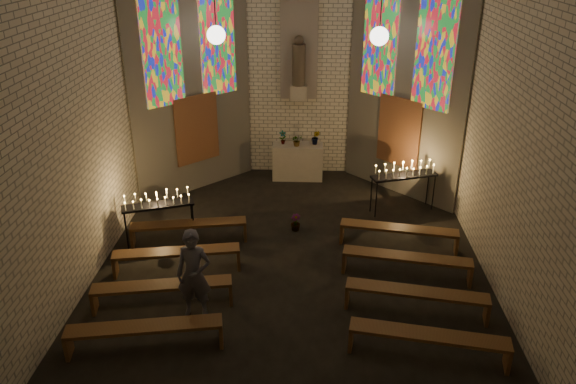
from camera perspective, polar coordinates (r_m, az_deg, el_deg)
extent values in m
plane|color=black|center=(11.27, 0.18, -9.69)|extent=(12.00, 12.00, 0.00)
cube|color=beige|center=(15.54, 1.14, 14.21)|extent=(8.00, 0.02, 7.00)
cube|color=beige|center=(4.39, -3.10, -16.79)|extent=(8.00, 0.02, 7.00)
cube|color=beige|center=(10.64, -22.03, 7.27)|extent=(0.02, 12.00, 7.00)
cube|color=beige|center=(10.36, 23.06, 6.64)|extent=(0.02, 12.00, 7.00)
cube|color=beige|center=(14.64, -10.11, 13.16)|extent=(2.72, 2.72, 7.00)
cube|color=beige|center=(14.50, 12.22, 12.88)|extent=(2.72, 2.72, 7.00)
cube|color=#4C3F8C|center=(14.00, -12.75, 14.50)|extent=(0.78, 0.78, 3.00)
cube|color=#4C3F8C|center=(14.86, -7.21, 15.49)|extent=(0.78, 0.78, 3.00)
cube|color=#4C3F8C|center=(14.76, 9.40, 15.29)|extent=(0.78, 0.78, 3.00)
cube|color=#4C3F8C|center=(13.83, 14.78, 14.17)|extent=(0.78, 0.78, 3.00)
cube|color=brown|center=(14.97, -9.24, 6.33)|extent=(0.95, 0.95, 1.80)
cube|color=brown|center=(14.84, 11.20, 6.01)|extent=(0.95, 0.95, 1.80)
cube|color=gray|center=(15.46, 1.13, 14.15)|extent=(1.00, 0.12, 2.60)
cube|color=beige|center=(15.57, 1.08, 10.07)|extent=(0.45, 0.30, 0.40)
cylinder|color=brown|center=(15.39, 1.10, 12.77)|extent=(0.36, 0.36, 1.10)
sphere|color=brown|center=(15.26, 1.12, 15.16)|extent=(0.26, 0.26, 0.26)
sphere|color=white|center=(13.73, -7.31, 15.54)|extent=(0.44, 0.44, 0.44)
sphere|color=white|center=(13.62, 9.26, 15.35)|extent=(0.44, 0.44, 0.44)
cube|color=beige|center=(15.86, 0.99, 3.12)|extent=(1.40, 0.60, 1.00)
imported|color=#4C723F|center=(15.67, -0.54, 5.56)|extent=(0.24, 0.20, 0.39)
imported|color=#4C723F|center=(15.54, 0.92, 5.28)|extent=(0.38, 0.36, 0.33)
imported|color=#4C723F|center=(15.66, 2.84, 5.57)|extent=(0.26, 0.23, 0.41)
imported|color=#4C723F|center=(13.17, 0.77, -3.12)|extent=(0.29, 0.29, 0.41)
cube|color=black|center=(12.74, -13.09, -1.32)|extent=(1.60, 0.86, 0.05)
cylinder|color=black|center=(12.82, -16.11, -3.85)|extent=(0.03, 0.03, 0.88)
cylinder|color=black|center=(12.86, -9.58, -3.05)|extent=(0.03, 0.03, 0.88)
cylinder|color=black|center=(13.08, -16.15, -3.25)|extent=(0.03, 0.03, 0.88)
cylinder|color=black|center=(13.12, -9.76, -2.46)|extent=(0.03, 0.03, 0.88)
cube|color=black|center=(14.07, 11.71, 1.62)|extent=(1.69, 0.88, 0.05)
cylinder|color=black|center=(13.83, 8.95, -0.80)|extent=(0.03, 0.03, 0.93)
cylinder|color=black|center=(14.50, 14.56, -0.07)|extent=(0.03, 0.03, 0.93)
cylinder|color=black|center=(14.08, 8.44, -0.27)|extent=(0.03, 0.03, 0.93)
cylinder|color=black|center=(14.74, 13.99, 0.42)|extent=(0.03, 0.03, 0.93)
cube|color=#583719|center=(12.77, -10.07, -3.20)|extent=(2.60, 0.78, 0.06)
cube|color=#583719|center=(13.02, -15.53, -4.35)|extent=(0.12, 0.37, 0.46)
cube|color=#583719|center=(12.85, -4.40, -3.83)|extent=(0.12, 0.37, 0.46)
cube|color=#583719|center=(12.63, 11.21, -3.63)|extent=(2.60, 0.78, 0.06)
cube|color=#583719|center=(12.79, 5.50, -4.03)|extent=(0.12, 0.37, 0.46)
cube|color=#583719|center=(12.82, 16.75, -5.02)|extent=(0.12, 0.37, 0.46)
cube|color=#583719|center=(11.75, -11.26, -5.96)|extent=(2.60, 0.78, 0.06)
cube|color=#583719|center=(12.05, -17.16, -7.13)|extent=(0.12, 0.37, 0.46)
cube|color=#583719|center=(11.83, -5.06, -6.63)|extent=(0.12, 0.37, 0.46)
cube|color=#583719|center=(11.61, 12.00, -6.47)|extent=(2.60, 0.78, 0.06)
cube|color=#583719|center=(11.76, 5.76, -6.87)|extent=(0.12, 0.37, 0.46)
cube|color=#583719|center=(11.83, 18.03, -7.92)|extent=(0.12, 0.37, 0.46)
cube|color=#583719|center=(10.78, -12.68, -9.23)|extent=(2.60, 0.78, 0.06)
cube|color=#583719|center=(11.12, -19.11, -10.38)|extent=(0.12, 0.37, 0.46)
cube|color=#583719|center=(10.84, -5.86, -9.96)|extent=(0.12, 0.37, 0.46)
cube|color=#583719|center=(10.62, 12.96, -9.85)|extent=(2.60, 0.78, 0.06)
cube|color=#583719|center=(10.76, 6.06, -10.25)|extent=(0.12, 0.37, 0.46)
cube|color=#583719|center=(10.88, 19.56, -11.33)|extent=(0.12, 0.37, 0.46)
cube|color=#583719|center=(9.85, -14.41, -13.13)|extent=(2.60, 0.78, 0.06)
cube|color=#583719|center=(10.25, -21.44, -14.18)|extent=(0.12, 0.37, 0.46)
cube|color=#583719|center=(9.89, -6.83, -13.94)|extent=(0.12, 0.37, 0.46)
cube|color=#583719|center=(9.68, 14.13, -13.90)|extent=(2.60, 0.78, 0.06)
cube|color=#583719|center=(9.81, 6.44, -14.31)|extent=(0.12, 0.37, 0.46)
cube|color=#583719|center=(9.99, 21.43, -15.35)|extent=(0.12, 0.37, 0.46)
imported|color=#55535E|center=(10.22, -9.53, -8.26)|extent=(0.66, 0.46, 1.74)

